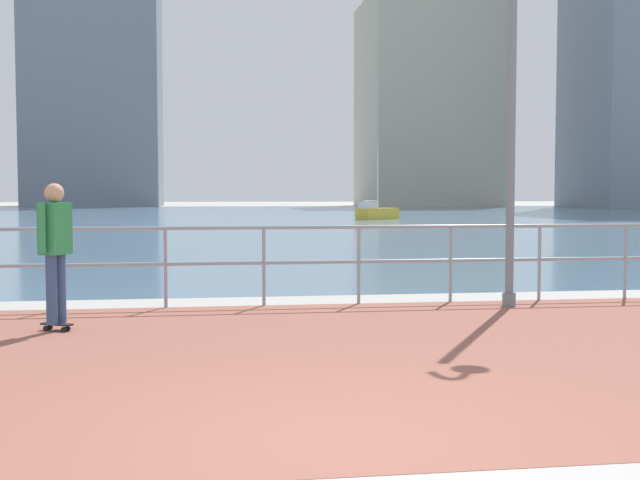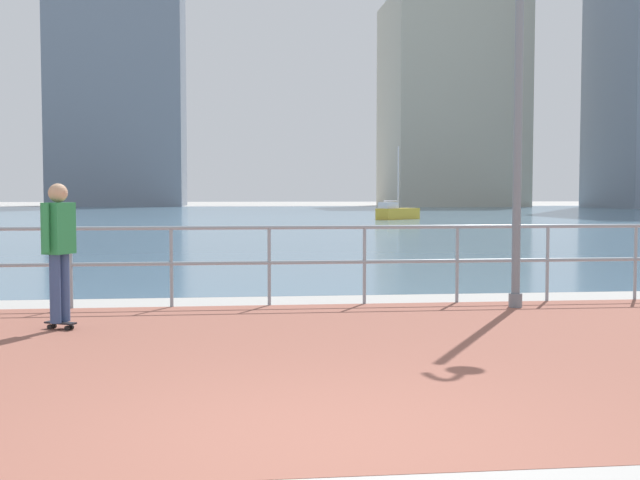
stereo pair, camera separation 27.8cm
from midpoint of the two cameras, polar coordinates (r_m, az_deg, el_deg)
ground at (r=45.13m, az=-7.33°, el=1.25°), size 220.00×220.00×0.00m
brick_paving at (r=8.20m, az=-3.13°, el=-8.10°), size 28.00×7.12×0.01m
harbor_water at (r=56.59m, az=-7.51°, el=1.66°), size 180.00×88.00×0.00m
waterfront_railing at (r=11.62m, az=-4.71°, el=-0.76°), size 25.25×0.06×1.16m
lamppost at (r=11.69m, az=13.15°, el=10.40°), size 0.36×0.82×5.57m
skateboarder at (r=9.97m, az=-19.08°, el=-0.16°), size 0.40×0.53×1.75m
sailboat_gray at (r=50.31m, az=3.88°, el=1.97°), size 3.13×2.88×4.57m
tower_concrete at (r=103.89m, az=7.54°, el=9.66°), size 15.95×15.42×27.88m
tower_slate at (r=107.63m, az=-15.81°, el=11.77°), size 16.26×13.58×36.94m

